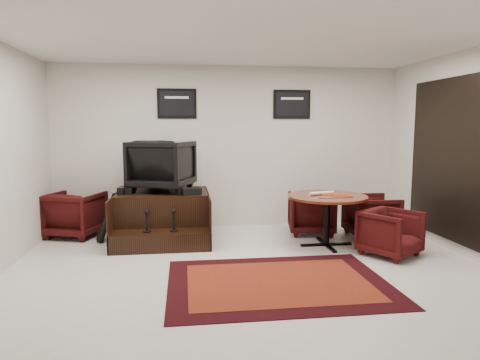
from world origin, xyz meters
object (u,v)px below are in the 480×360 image
Objects in this scene: shine_podium at (163,217)px; table_chair_back at (311,211)px; armchair_side at (75,212)px; meeting_table at (327,202)px; table_chair_window at (372,214)px; table_chair_corner at (390,231)px; shine_chair at (162,163)px.

shine_podium is 1.98× the size of table_chair_back.
armchair_side reaches higher than shine_podium.
meeting_table is (2.43, -0.75, 0.32)m from shine_podium.
table_chair_window is 1.01m from table_chair_corner.
table_chair_corner is at bearing 127.43° from table_chair_back.
shine_podium is 3.40m from table_chair_corner.
table_chair_back is at bearing 69.22° from table_chair_window.
shine_chair is at bearing 90.00° from shine_podium.
meeting_table is 1.55× the size of table_chair_back.
armchair_side reaches higher than meeting_table.
table_chair_window is (3.31, -0.35, 0.03)m from shine_podium.
meeting_table is 1.67× the size of table_chair_corner.
table_chair_window is (0.88, 0.40, -0.29)m from meeting_table.
meeting_table is at bearing -179.64° from shine_chair.
meeting_table reaches higher than table_chair_window.
shine_podium is 1.44m from armchair_side.
table_chair_corner is (3.13, -1.48, -0.84)m from shine_chair.
shine_podium is 2.43m from table_chair_back.
table_chair_back is at bearing 0.33° from shine_podium.
table_chair_window is at bearing 46.40° from table_chair_corner.
table_chair_window reaches higher than shine_podium.
armchair_side is at bearing 126.67° from table_chair_corner.
armchair_side is 1.07× the size of table_chair_back.
shine_chair is (0.00, 0.15, 0.85)m from shine_podium.
shine_podium is 2.56m from meeting_table.
table_chair_back is (2.42, -0.13, -0.82)m from shine_chair.
shine_chair is 3.56m from table_chair_corner.
meeting_table is 0.82m from table_chair_back.
meeting_table is at bearing 106.85° from table_chair_corner.
shine_chair reaches higher than armchair_side.
shine_podium is 3.33m from table_chair_window.
shine_chair is at bearing -168.44° from armchair_side.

